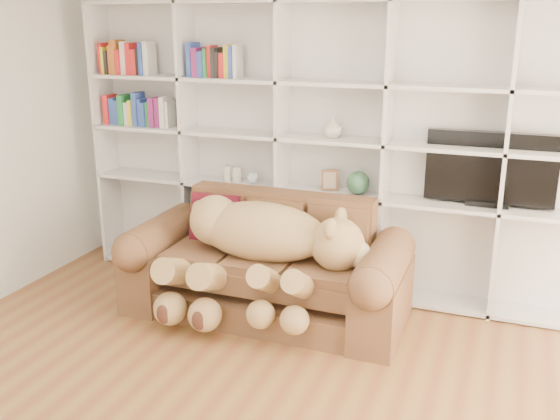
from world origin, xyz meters
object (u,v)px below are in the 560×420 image
at_px(sofa, 267,271).
at_px(teddy_bear, 259,246).
at_px(gift_box, 360,315).
at_px(tv, 490,170).

bearing_deg(sofa, teddy_bear, -87.78).
relative_size(sofa, teddy_bear, 1.43).
bearing_deg(gift_box, sofa, 176.35).
xyz_separation_m(gift_box, tv, (0.80, 0.72, 1.02)).
height_order(sofa, tv, tv).
height_order(teddy_bear, gift_box, teddy_bear).
xyz_separation_m(sofa, gift_box, (0.76, -0.05, -0.22)).
distance_m(gift_box, tv, 1.48).
xyz_separation_m(sofa, tv, (1.56, 0.67, 0.80)).
height_order(sofa, teddy_bear, teddy_bear).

